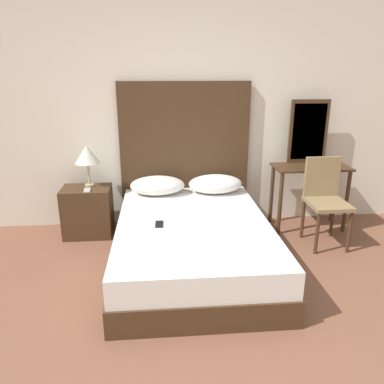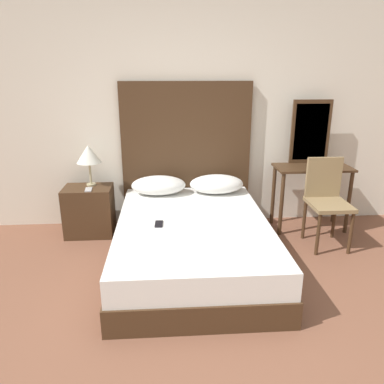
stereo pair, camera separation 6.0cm
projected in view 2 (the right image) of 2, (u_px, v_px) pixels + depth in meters
ground_plane at (206, 371)px, 2.38m from camera, size 16.00×16.00×0.00m
wall_back at (184, 112)px, 4.33m from camera, size 10.00×0.06×2.70m
bed at (193, 243)px, 3.61m from camera, size 1.44×2.08×0.46m
headboard at (186, 155)px, 4.42m from camera, size 1.51×0.05×1.69m
pillow_left at (159, 185)px, 4.24m from camera, size 0.61×0.37×0.21m
pillow_right at (216, 184)px, 4.29m from camera, size 0.61×0.37×0.21m
phone_on_bed at (159, 224)px, 3.44m from camera, size 0.08×0.15×0.01m
nightstand at (89, 211)px, 4.26m from camera, size 0.53×0.38×0.56m
table_lamp at (89, 155)px, 4.14m from camera, size 0.27×0.27×0.46m
phone_on_nightstand at (88, 190)px, 4.09m from camera, size 0.08×0.16×0.01m
vanity_desk at (312, 180)px, 4.33m from camera, size 0.86×0.42×0.76m
vanity_mirror at (310, 132)px, 4.33m from camera, size 0.46×0.03×0.73m
chair at (326, 196)px, 3.97m from camera, size 0.40×0.46×0.93m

